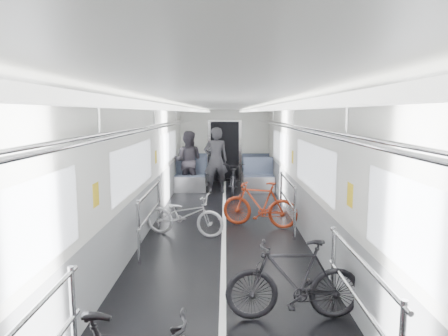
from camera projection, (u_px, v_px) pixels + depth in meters
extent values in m
cube|color=black|center=(224.00, 249.00, 6.77)|extent=(3.00, 14.00, 0.01)
cube|color=white|center=(224.00, 106.00, 6.45)|extent=(3.00, 14.00, 0.02)
cube|color=silver|center=(133.00, 179.00, 6.62)|extent=(0.02, 14.00, 2.40)
cube|color=silver|center=(314.00, 179.00, 6.60)|extent=(0.02, 14.00, 2.40)
cube|color=silver|center=(225.00, 145.00, 13.54)|extent=(3.00, 0.02, 2.40)
cube|color=white|center=(224.00, 249.00, 6.77)|extent=(0.08, 13.80, 0.01)
cube|color=gray|center=(137.00, 223.00, 6.72)|extent=(0.01, 13.90, 0.90)
cube|color=gray|center=(311.00, 223.00, 6.71)|extent=(0.01, 13.90, 0.90)
cube|color=white|center=(135.00, 167.00, 6.59)|extent=(0.01, 10.80, 0.75)
cube|color=white|center=(313.00, 167.00, 6.58)|extent=(0.01, 10.80, 0.75)
cube|color=white|center=(190.00, 110.00, 6.46)|extent=(0.14, 13.40, 0.05)
cube|color=white|center=(258.00, 110.00, 6.45)|extent=(0.14, 13.40, 0.05)
cube|color=black|center=(225.00, 151.00, 13.51)|extent=(0.95, 0.10, 2.00)
imported|color=#B6B7BB|center=(185.00, 215.00, 7.48)|extent=(1.59, 0.89, 0.79)
imported|color=black|center=(294.00, 280.00, 4.41)|extent=(1.54, 0.48, 0.91)
imported|color=maroon|center=(260.00, 204.00, 8.04)|extent=(1.60, 0.90, 0.93)
imported|color=black|center=(234.00, 177.00, 11.46)|extent=(0.68, 1.76, 0.91)
imported|color=black|center=(216.00, 160.00, 11.40)|extent=(0.76, 0.56, 1.90)
imported|color=#2F2B33|center=(188.00, 161.00, 11.75)|extent=(0.96, 0.80, 1.77)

